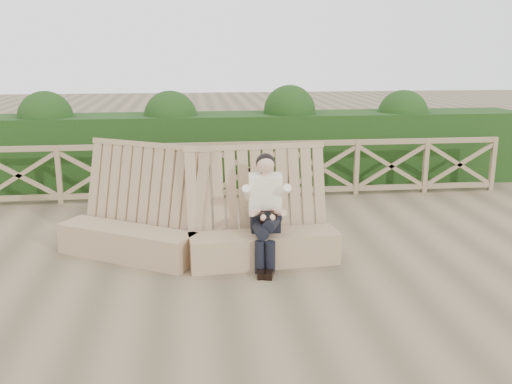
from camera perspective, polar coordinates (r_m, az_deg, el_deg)
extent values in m
plane|color=brown|center=(7.88, 2.00, -7.03)|extent=(60.00, 60.00, 0.00)
cube|color=#9C7A59|center=(8.17, -12.77, -4.97)|extent=(1.98, 1.48, 0.43)
cube|color=#9C7A59|center=(8.21, -11.85, -0.63)|extent=(1.95, 1.43, 1.55)
cube|color=#9C7A59|center=(7.77, 0.80, -5.63)|extent=(2.05, 0.66, 0.43)
cube|color=#9C7A59|center=(7.84, 0.40, -1.02)|extent=(2.05, 0.60, 1.55)
cube|color=black|center=(7.77, 0.94, -3.00)|extent=(0.41, 0.31, 0.24)
cube|color=#EFE7C5|center=(7.72, 0.92, -0.22)|extent=(0.46, 0.34, 0.58)
sphere|color=tan|center=(7.57, 0.97, 2.75)|extent=(0.24, 0.24, 0.23)
sphere|color=black|center=(7.60, 0.94, 2.97)|extent=(0.27, 0.27, 0.25)
cylinder|color=black|center=(7.55, 0.34, -3.70)|extent=(0.19, 0.51, 0.17)
cylinder|color=black|center=(7.56, 1.67, -3.06)|extent=(0.19, 0.52, 0.18)
cylinder|color=black|center=(7.42, 0.40, -6.60)|extent=(0.14, 0.14, 0.43)
cylinder|color=black|center=(7.41, 1.44, -6.63)|extent=(0.14, 0.14, 0.43)
cube|color=black|center=(7.40, 0.46, -8.15)|extent=(0.11, 0.27, 0.09)
cube|color=black|center=(7.38, 1.33, -8.19)|extent=(0.11, 0.27, 0.09)
cube|color=black|center=(7.55, 1.25, -2.64)|extent=(0.23, 0.14, 0.15)
cube|color=black|center=(7.36, 1.20, -2.56)|extent=(0.08, 0.10, 0.13)
cube|color=#856D4D|center=(10.96, -0.74, 4.79)|extent=(10.10, 0.07, 0.10)
cube|color=#856D4D|center=(11.15, -0.72, 0.07)|extent=(10.10, 0.07, 0.10)
cube|color=black|center=(12.19, -1.33, 4.32)|extent=(12.00, 1.20, 1.50)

